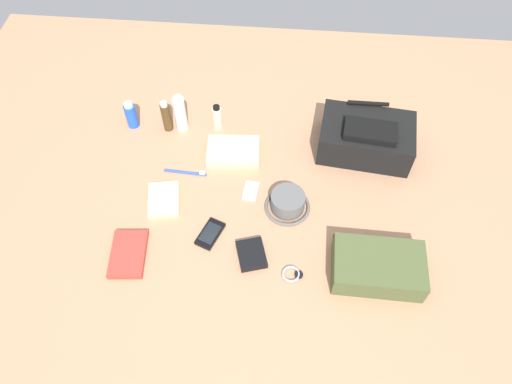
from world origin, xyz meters
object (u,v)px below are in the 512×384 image
at_px(toiletry_pouch, 378,266).
at_px(paperback_novel, 128,254).
at_px(deodorant_spray, 131,115).
at_px(lotion_bottle, 217,118).
at_px(wristwatch, 292,274).
at_px(cologne_bottle, 166,117).
at_px(cell_phone, 210,234).
at_px(backpack, 366,138).
at_px(folded_towel, 233,152).
at_px(toothpaste_tube, 180,113).
at_px(media_player, 251,191).
at_px(wallet, 251,254).
at_px(notepad, 164,199).
at_px(toothbrush, 188,172).
at_px(bucket_hat, 288,203).

xyz_separation_m(toiletry_pouch, paperback_novel, (-0.83, -0.01, -0.03)).
bearing_deg(deodorant_spray, lotion_bottle, 2.82).
bearing_deg(wristwatch, lotion_bottle, 117.49).
xyz_separation_m(cologne_bottle, cell_phone, (0.24, -0.48, -0.06)).
height_order(backpack, folded_towel, backpack).
bearing_deg(cologne_bottle, toothpaste_tube, 10.23).
bearing_deg(cologne_bottle, toiletry_pouch, -35.64).
distance_m(toiletry_pouch, cologne_bottle, 0.99).
height_order(media_player, folded_towel, folded_towel).
bearing_deg(lotion_bottle, folded_towel, -60.45).
distance_m(backpack, deodorant_spray, 0.93).
height_order(toiletry_pouch, toothpaste_tube, toothpaste_tube).
bearing_deg(media_player, wallet, -84.14).
height_order(notepad, folded_towel, folded_towel).
height_order(deodorant_spray, toothpaste_tube, toothpaste_tube).
distance_m(toothpaste_tube, paperback_novel, 0.61).
height_order(lotion_bottle, media_player, lotion_bottle).
distance_m(toothpaste_tube, wristwatch, 0.78).
distance_m(paperback_novel, wallet, 0.42).
distance_m(wristwatch, toothbrush, 0.57).
distance_m(bucket_hat, lotion_bottle, 0.48).
height_order(backpack, notepad, backpack).
bearing_deg(wristwatch, folded_towel, 116.90).
height_order(backpack, media_player, backpack).
bearing_deg(wristwatch, toiletry_pouch, 6.94).
bearing_deg(media_player, notepad, -167.85).
distance_m(lotion_bottle, media_player, 0.35).
distance_m(toiletry_pouch, notepad, 0.79).
distance_m(toothbrush, notepad, 0.15).
relative_size(paperback_novel, media_player, 2.08).
height_order(bucket_hat, wallet, bucket_hat).
distance_m(cologne_bottle, lotion_bottle, 0.20).
distance_m(toothpaste_tube, wallet, 0.66).
bearing_deg(bucket_hat, toothbrush, 162.38).
bearing_deg(cologne_bottle, paperback_novel, -92.41).
xyz_separation_m(backpack, toothbrush, (-0.67, -0.18, -0.06)).
bearing_deg(wallet, toothbrush, 112.92).
bearing_deg(folded_towel, media_player, -63.79).
xyz_separation_m(deodorant_spray, paperback_novel, (0.12, -0.59, -0.05)).
bearing_deg(media_player, paperback_novel, -142.15).
height_order(cell_phone, notepad, notepad).
relative_size(media_player, wallet, 0.81).
distance_m(deodorant_spray, cell_phone, 0.62).
xyz_separation_m(toothpaste_tube, folded_towel, (0.22, -0.12, -0.06)).
bearing_deg(backpack, toothpaste_tube, 175.72).
bearing_deg(wallet, toothpaste_tube, 103.99).
xyz_separation_m(bucket_hat, folded_towel, (-0.22, 0.23, -0.01)).
height_order(deodorant_spray, cell_phone, deodorant_spray).
distance_m(deodorant_spray, cologne_bottle, 0.15).
relative_size(lotion_bottle, notepad, 0.79).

